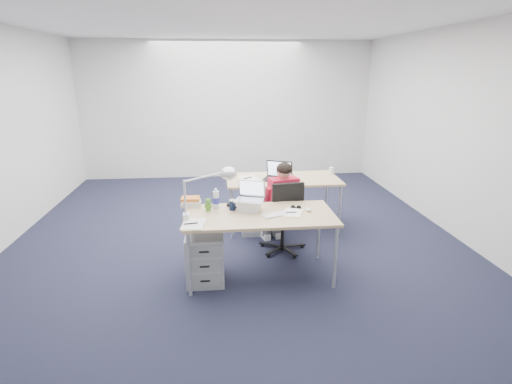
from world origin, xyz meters
The scene contains 24 objects.
floor centered at (0.00, 0.00, 0.00)m, with size 7.00×7.00×0.00m, color black.
room centered at (0.00, 0.00, 1.71)m, with size 6.02×7.02×2.80m.
desk_near centered at (0.20, -0.93, 0.68)m, with size 1.60×0.80×0.73m.
desk_far centered at (0.68, 0.50, 0.68)m, with size 1.60×0.80×0.73m.
office_chair centered at (0.56, -0.33, 0.27)m, with size 0.66×0.66×0.94m.
seated_person centered at (0.53, -0.17, 0.57)m, with size 0.44×0.67×1.14m.
drawer_pedestal_near centered at (-0.40, -0.96, 0.28)m, with size 0.40×0.50×0.55m, color #ABAFB1.
drawer_pedestal_far centered at (0.27, 0.38, 0.28)m, with size 0.40×0.50×0.55m, color #ABAFB1.
silver_laptop centered at (0.09, -0.81, 0.89)m, with size 0.30×0.23×0.32m, color silver, non-canonical shape.
wireless_keyboard centered at (0.35, -0.99, 0.74)m, with size 0.28×0.11×0.01m, color white.
computer_mouse centered at (0.74, -0.89, 0.75)m, with size 0.06×0.09×0.03m, color white.
headphones centered at (-0.03, -0.63, 0.75)m, with size 0.25×0.19×0.04m, color black, non-canonical shape.
can_koozie centered at (-0.09, -0.77, 0.79)m, with size 0.07×0.07×0.12m, color #121B38.
water_bottle centered at (-0.27, -0.69, 0.84)m, with size 0.07×0.07×0.23m, color silver.
bear_figurine centered at (-0.36, -0.77, 0.80)m, with size 0.08×0.06×0.15m, color #31761F, non-canonical shape.
book_stack centered at (-0.55, -0.58, 0.78)m, with size 0.22×0.17×0.10m, color silver.
cordless_phone centered at (-0.28, -0.65, 0.82)m, with size 0.05×0.03×0.17m, color black.
papers_left centered at (-0.50, -1.18, 0.74)m, with size 0.21×0.30×0.01m, color #FFF993.
papers_right centered at (0.55, -0.95, 0.73)m, with size 0.19×0.27×0.01m, color #FFF993.
sunglasses centered at (0.62, -0.80, 0.74)m, with size 0.12×0.05×0.03m, color black, non-canonical shape.
desk_lamp centered at (-0.41, -1.03, 1.02)m, with size 0.50×0.18×0.57m, color silver, non-canonical shape.
dark_laptop centered at (0.59, 0.41, 0.87)m, with size 0.37×0.36×0.27m, color black, non-canonical shape.
far_cup centered at (1.43, 0.66, 0.78)m, with size 0.07×0.07×0.10m, color white.
far_papers centered at (0.20, 0.51, 0.73)m, with size 0.23×0.33×0.01m, color white.
Camera 1 is at (-0.25, -4.93, 2.21)m, focal length 28.00 mm.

